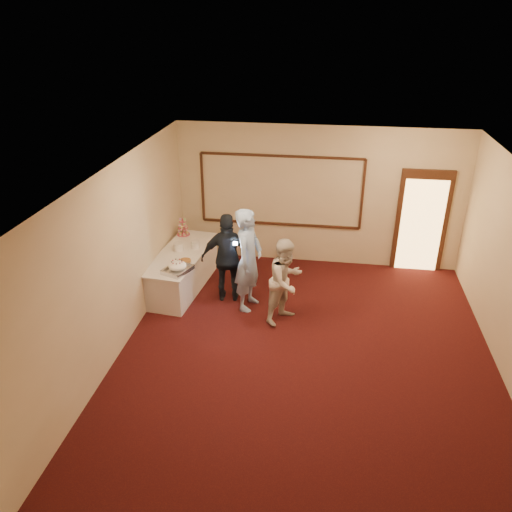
{
  "coord_description": "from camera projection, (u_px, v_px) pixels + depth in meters",
  "views": [
    {
      "loc": [
        0.19,
        -6.55,
        5.02
      ],
      "look_at": [
        -0.99,
        1.22,
        1.15
      ],
      "focal_mm": 35.0,
      "sensor_mm": 36.0,
      "label": 1
    }
  ],
  "objects": [
    {
      "name": "doorway",
      "position": [
        421.0,
        222.0,
        10.35
      ],
      "size": [
        1.05,
        0.07,
        2.2
      ],
      "color": "black",
      "rests_on": "floor"
    },
    {
      "name": "cupcake_stand",
      "position": [
        183.0,
        228.0,
        10.47
      ],
      "size": [
        0.28,
        0.28,
        0.4
      ],
      "color": "#C0455D",
      "rests_on": "buffet_table"
    },
    {
      "name": "man",
      "position": [
        249.0,
        260.0,
        9.02
      ],
      "size": [
        0.61,
        0.8,
        1.95
      ],
      "primitive_type": "imported",
      "rotation": [
        0.0,
        0.0,
        1.35
      ],
      "color": "#95B9EE",
      "rests_on": "floor"
    },
    {
      "name": "wall_molding",
      "position": [
        281.0,
        191.0,
        10.53
      ],
      "size": [
        3.45,
        0.04,
        1.55
      ],
      "color": "black",
      "rests_on": "room_walls"
    },
    {
      "name": "room_walls",
      "position": [
        311.0,
        243.0,
        7.16
      ],
      "size": [
        6.04,
        7.04,
        3.02
      ],
      "color": "beige",
      "rests_on": "floor"
    },
    {
      "name": "plate_stack_a",
      "position": [
        179.0,
        247.0,
        9.81
      ],
      "size": [
        0.19,
        0.19,
        0.16
      ],
      "color": "white",
      "rests_on": "buffet_table"
    },
    {
      "name": "guest",
      "position": [
        228.0,
        258.0,
        9.3
      ],
      "size": [
        1.07,
        0.56,
        1.75
      ],
      "primitive_type": "imported",
      "rotation": [
        0.0,
        0.0,
        3.28
      ],
      "color": "black",
      "rests_on": "floor"
    },
    {
      "name": "pavlova_tray",
      "position": [
        177.0,
        267.0,
        9.01
      ],
      "size": [
        0.55,
        0.64,
        0.2
      ],
      "color": "#B3B6BA",
      "rests_on": "buffet_table"
    },
    {
      "name": "buffet_table",
      "position": [
        182.0,
        270.0,
        9.91
      ],
      "size": [
        1.08,
        2.28,
        0.77
      ],
      "color": "white",
      "rests_on": "floor"
    },
    {
      "name": "woman",
      "position": [
        286.0,
        281.0,
        8.7
      ],
      "size": [
        0.93,
        0.97,
        1.57
      ],
      "primitive_type": "imported",
      "rotation": [
        0.0,
        0.0,
        0.96
      ],
      "color": "beige",
      "rests_on": "floor"
    },
    {
      "name": "floor",
      "position": [
        305.0,
        357.0,
        8.05
      ],
      "size": [
        7.0,
        7.0,
        0.0
      ],
      "primitive_type": "plane",
      "color": "black",
      "rests_on": "ground"
    },
    {
      "name": "camera_flash",
      "position": [
        235.0,
        243.0,
        8.96
      ],
      "size": [
        0.08,
        0.06,
        0.05
      ],
      "primitive_type": "cube",
      "rotation": [
        0.0,
        0.0,
        -0.3
      ],
      "color": "white",
      "rests_on": "guest"
    },
    {
      "name": "plate_stack_b",
      "position": [
        196.0,
        244.0,
        9.91
      ],
      "size": [
        0.18,
        0.18,
        0.15
      ],
      "color": "white",
      "rests_on": "buffet_table"
    },
    {
      "name": "tart",
      "position": [
        185.0,
        261.0,
        9.36
      ],
      "size": [
        0.25,
        0.25,
        0.05
      ],
      "color": "white",
      "rests_on": "buffet_table"
    }
  ]
}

